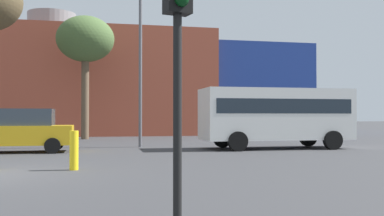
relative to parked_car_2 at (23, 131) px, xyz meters
name	(u,v)px	position (x,y,z in m)	size (l,w,h in m)	color
building_backdrop	(52,86)	(-0.78, 20.02, 3.12)	(42.60, 13.46, 10.21)	#9E4733
parked_car_2	(23,131)	(0.00, 0.00, 0.00)	(4.12, 2.02, 1.78)	gold
white_bus	(276,113)	(10.98, -0.18, 0.73)	(6.80, 2.62, 2.72)	white
traffic_light_near_right	(178,21)	(4.04, -13.27, 1.90)	(0.41, 0.40, 3.78)	black
bare_tree_0	(85,41)	(2.23, 10.21, 5.48)	(3.71, 3.71, 7.97)	brown
bollard_yellow_0	(74,150)	(2.35, -6.58, -0.35)	(0.24, 0.24, 1.08)	yellow
street_lamp	(140,50)	(5.01, 2.14, 3.81)	(0.80, 0.24, 8.32)	#59595E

